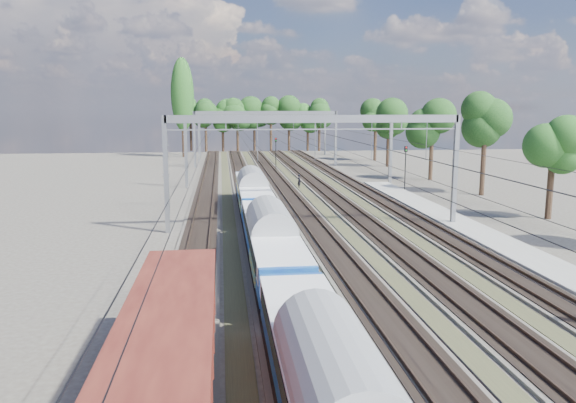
{
  "coord_description": "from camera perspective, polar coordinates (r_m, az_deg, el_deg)",
  "views": [
    {
      "loc": [
        -7.29,
        -13.26,
        9.57
      ],
      "look_at": [
        -2.52,
        26.78,
        2.8
      ],
      "focal_mm": 35.0,
      "sensor_mm": 36.0,
      "label": 1
    }
  ],
  "objects": [
    {
      "name": "track_bed",
      "position": [
        59.47,
        0.33,
        0.37
      ],
      "size": [
        21.0,
        130.0,
        0.34
      ],
      "color": "#47423A",
      "rests_on": "ground"
    },
    {
      "name": "signal_far",
      "position": [
        65.13,
        11.85,
        3.83
      ],
      "size": [
        0.34,
        0.31,
        5.25
      ],
      "rotation": [
        0.0,
        0.0,
        0.11
      ],
      "color": "black",
      "rests_on": "ground"
    },
    {
      "name": "catenary",
      "position": [
        66.46,
        -0.2,
        6.8
      ],
      "size": [
        25.65,
        130.0,
        9.0
      ],
      "color": "gray",
      "rests_on": "ground"
    },
    {
      "name": "poplar",
      "position": [
        111.52,
        -10.68,
        10.56
      ],
      "size": [
        4.4,
        4.4,
        19.04
      ],
      "color": "black",
      "rests_on": "ground"
    },
    {
      "name": "signal_near",
      "position": [
        85.19,
        -1.24,
        5.25
      ],
      "size": [
        0.31,
        0.29,
        5.07
      ],
      "rotation": [
        0.0,
        0.0,
        -0.01
      ],
      "color": "black",
      "rests_on": "ground"
    },
    {
      "name": "platform",
      "position": [
        39.58,
        22.7,
        -4.99
      ],
      "size": [
        3.0,
        70.0,
        0.3
      ],
      "primitive_type": "cube",
      "color": "gray",
      "rests_on": "ground"
    },
    {
      "name": "worker",
      "position": [
        67.33,
        1.15,
        2.07
      ],
      "size": [
        0.51,
        0.67,
        1.66
      ],
      "primitive_type": "imported",
      "rotation": [
        0.0,
        0.0,
        1.77
      ],
      "color": "black",
      "rests_on": "ground"
    },
    {
      "name": "emu_train",
      "position": [
        32.69,
        -1.73,
        -3.31
      ],
      "size": [
        2.68,
        56.75,
        3.92
      ],
      "color": "black",
      "rests_on": "ground"
    },
    {
      "name": "freight_boxcar",
      "position": [
        18.57,
        -11.88,
        -14.42
      ],
      "size": [
        2.76,
        13.34,
        3.44
      ],
      "color": "black",
      "rests_on": "ground"
    },
    {
      "name": "tree_belt",
      "position": [
        103.07,
        2.19,
        8.63
      ],
      "size": [
        39.71,
        100.2,
        11.82
      ],
      "color": "black",
      "rests_on": "ground"
    }
  ]
}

